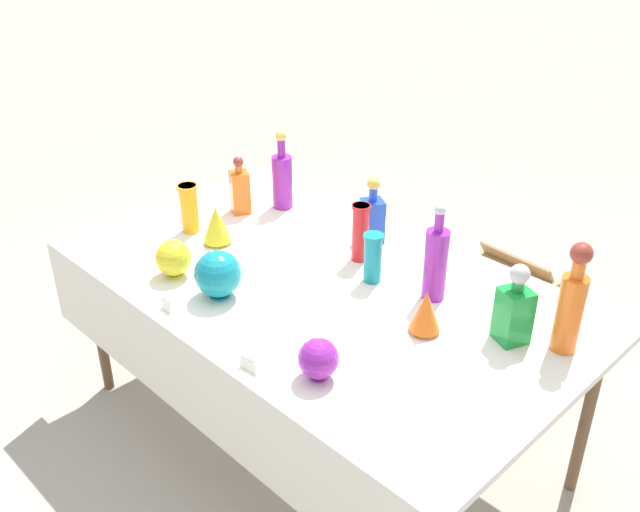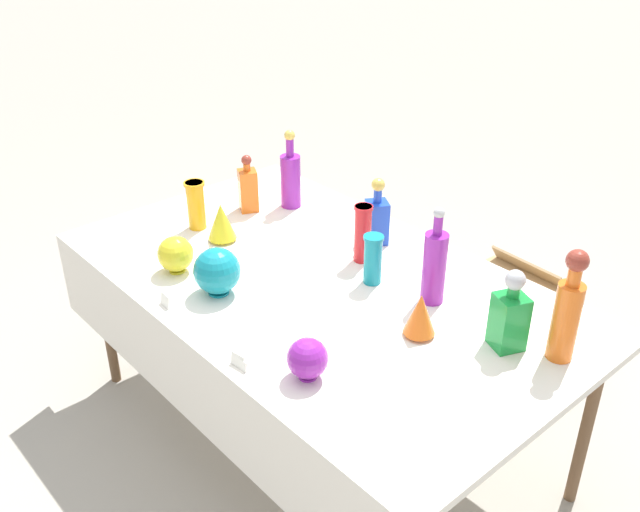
% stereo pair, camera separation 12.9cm
% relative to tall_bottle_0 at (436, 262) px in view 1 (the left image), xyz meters
% --- Properties ---
extents(ground_plane, '(40.00, 40.00, 0.00)m').
position_rel_tall_bottle_0_xyz_m(ground_plane, '(-0.37, -0.20, -0.90)').
color(ground_plane, '#A0998C').
extents(display_table, '(1.99, 1.17, 0.76)m').
position_rel_tall_bottle_0_xyz_m(display_table, '(-0.37, -0.24, -0.20)').
color(display_table, white).
rests_on(display_table, ground).
extents(tall_bottle_0, '(0.08, 0.08, 0.36)m').
position_rel_tall_bottle_0_xyz_m(tall_bottle_0, '(0.00, 0.00, 0.00)').
color(tall_bottle_0, purple).
rests_on(tall_bottle_0, display_table).
extents(tall_bottle_1, '(0.08, 0.08, 0.38)m').
position_rel_tall_bottle_0_xyz_m(tall_bottle_1, '(0.48, 0.05, 0.03)').
color(tall_bottle_1, orange).
rests_on(tall_bottle_1, display_table).
extents(tall_bottle_2, '(0.09, 0.09, 0.36)m').
position_rel_tall_bottle_0_xyz_m(tall_bottle_2, '(-0.93, 0.13, -0.01)').
color(tall_bottle_2, purple).
rests_on(tall_bottle_2, display_table).
extents(square_decanter_0, '(0.10, 0.10, 0.26)m').
position_rel_tall_bottle_0_xyz_m(square_decanter_0, '(-1.02, -0.04, -0.04)').
color(square_decanter_0, orange).
rests_on(square_decanter_0, display_table).
extents(square_decanter_1, '(0.12, 0.12, 0.28)m').
position_rel_tall_bottle_0_xyz_m(square_decanter_1, '(-0.44, 0.17, -0.03)').
color(square_decanter_1, blue).
rests_on(square_decanter_1, display_table).
extents(square_decanter_2, '(0.12, 0.12, 0.28)m').
position_rel_tall_bottle_0_xyz_m(square_decanter_2, '(0.33, -0.03, -0.03)').
color(square_decanter_2, '#198C38').
rests_on(square_decanter_2, display_table).
extents(slender_vase_0, '(0.07, 0.07, 0.23)m').
position_rel_tall_bottle_0_xyz_m(slender_vase_0, '(-0.37, 0.02, -0.02)').
color(slender_vase_0, red).
rests_on(slender_vase_0, display_table).
extents(slender_vase_1, '(0.09, 0.09, 0.21)m').
position_rel_tall_bottle_0_xyz_m(slender_vase_1, '(-1.03, -0.31, -0.03)').
color(slender_vase_1, orange).
rests_on(slender_vase_1, display_table).
extents(slender_vase_2, '(0.07, 0.07, 0.19)m').
position_rel_tall_bottle_0_xyz_m(slender_vase_2, '(-0.23, -0.07, -0.04)').
color(slender_vase_2, teal).
rests_on(slender_vase_2, display_table).
extents(fluted_vase_0, '(0.11, 0.11, 0.16)m').
position_rel_tall_bottle_0_xyz_m(fluted_vase_0, '(0.11, -0.19, -0.06)').
color(fluted_vase_0, orange).
rests_on(fluted_vase_0, display_table).
extents(fluted_vase_1, '(0.12, 0.12, 0.16)m').
position_rel_tall_bottle_0_xyz_m(fluted_vase_1, '(-0.87, -0.29, -0.06)').
color(fluted_vase_1, yellow).
rests_on(fluted_vase_1, display_table).
extents(round_bowl_0, '(0.14, 0.14, 0.14)m').
position_rel_tall_bottle_0_xyz_m(round_bowl_0, '(-0.77, -0.57, -0.07)').
color(round_bowl_0, yellow).
rests_on(round_bowl_0, display_table).
extents(round_bowl_1, '(0.13, 0.13, 0.13)m').
position_rel_tall_bottle_0_xyz_m(round_bowl_1, '(0.03, -0.61, -0.07)').
color(round_bowl_1, purple).
rests_on(round_bowl_1, display_table).
extents(round_bowl_2, '(0.17, 0.17, 0.18)m').
position_rel_tall_bottle_0_xyz_m(round_bowl_2, '(-0.54, -0.54, -0.05)').
color(round_bowl_2, teal).
rests_on(round_bowl_2, display_table).
extents(price_tag_left, '(0.05, 0.01, 0.03)m').
position_rel_tall_bottle_0_xyz_m(price_tag_left, '(-0.13, -0.73, -0.13)').
color(price_tag_left, white).
rests_on(price_tag_left, display_table).
extents(price_tag_center, '(0.06, 0.02, 0.04)m').
position_rel_tall_bottle_0_xyz_m(price_tag_center, '(-0.15, -0.73, -0.12)').
color(price_tag_center, white).
rests_on(price_tag_center, display_table).
extents(price_tag_right, '(0.06, 0.02, 0.04)m').
position_rel_tall_bottle_0_xyz_m(price_tag_right, '(-0.60, -0.72, -0.12)').
color(price_tag_right, white).
rests_on(price_tag_right, display_table).
extents(cardboard_box_behind_left, '(0.50, 0.48, 0.41)m').
position_rel_tall_bottle_0_xyz_m(cardboard_box_behind_left, '(-0.08, 0.80, -0.74)').
color(cardboard_box_behind_left, tan).
rests_on(cardboard_box_behind_left, ground).
extents(cardboard_box_behind_right, '(0.46, 0.33, 0.44)m').
position_rel_tall_bottle_0_xyz_m(cardboard_box_behind_right, '(-0.24, 0.95, -0.73)').
color(cardboard_box_behind_right, tan).
rests_on(cardboard_box_behind_right, ground).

